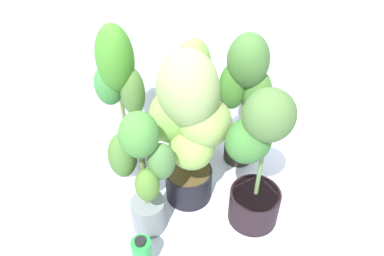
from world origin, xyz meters
The scene contains 8 objects.
ground_plane centered at (0.00, 0.00, 0.00)m, with size 8.00×8.00×0.00m, color silver.
potted_plant_front_left centered at (-0.28, -0.07, 0.44)m, with size 0.35×0.25×0.79m.
potted_plant_back_center centered at (0.04, 0.52, 0.44)m, with size 0.31×0.26×0.82m.
potted_plant_back_left centered at (-0.37, 0.42, 0.54)m, with size 0.31×0.28×0.98m.
potted_plant_center centered at (-0.03, 0.11, 0.55)m, with size 0.51×0.42×0.97m.
potted_plant_front_right centered at (0.28, -0.09, 0.45)m, with size 0.35×0.29×0.86m.
potted_plant_back_right centered at (0.34, 0.38, 0.56)m, with size 0.36×0.26×0.89m.
nutrient_bottle centered at (-0.32, -0.31, 0.11)m, with size 0.10×0.10×0.23m.
Camera 1 is at (-0.23, -1.32, 1.75)m, focal length 34.61 mm.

